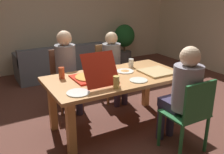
% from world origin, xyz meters
% --- Properties ---
extents(ground_plane, '(20.00, 20.00, 0.00)m').
position_xyz_m(ground_plane, '(0.00, 0.00, 0.00)').
color(ground_plane, brown).
extents(back_wall, '(6.70, 0.12, 2.81)m').
position_xyz_m(back_wall, '(0.00, 3.17, 1.41)').
color(back_wall, beige).
rests_on(back_wall, ground).
extents(dining_table, '(1.82, 0.95, 0.74)m').
position_xyz_m(dining_table, '(0.00, 0.00, 0.63)').
color(dining_table, tan).
rests_on(dining_table, ground).
extents(chair_0, '(0.46, 0.42, 0.91)m').
position_xyz_m(chair_0, '(0.42, -0.94, 0.51)').
color(chair_0, '#266937').
rests_on(chair_0, ground).
extents(person_0, '(0.33, 0.51, 1.25)m').
position_xyz_m(person_0, '(0.42, -0.80, 0.74)').
color(person_0, '#38314E').
rests_on(person_0, ground).
extents(chair_1, '(0.40, 0.45, 0.94)m').
position_xyz_m(chair_1, '(-0.38, 0.95, 0.50)').
color(chair_1, brown).
rests_on(chair_1, ground).
extents(person_1, '(0.31, 0.49, 1.25)m').
position_xyz_m(person_1, '(-0.38, 0.81, 0.74)').
color(person_1, '#352F49').
rests_on(person_1, ground).
extents(chair_2, '(0.41, 0.45, 0.94)m').
position_xyz_m(chair_2, '(0.42, 0.94, 0.50)').
color(chair_2, '#9B6637').
rests_on(chair_2, ground).
extents(person_2, '(0.30, 0.52, 1.17)m').
position_xyz_m(person_2, '(0.42, 0.78, 0.69)').
color(person_2, '#3A2D44').
rests_on(person_2, ground).
extents(pizza_box_0, '(0.42, 0.62, 0.39)m').
position_xyz_m(pizza_box_0, '(-0.34, 0.02, 0.79)').
color(pizza_box_0, red).
rests_on(pizza_box_0, dining_table).
extents(pizza_box_1, '(0.41, 0.41, 0.02)m').
position_xyz_m(pizza_box_1, '(0.57, -0.14, 0.75)').
color(pizza_box_1, tan).
rests_on(pizza_box_1, dining_table).
extents(plate_0, '(0.26, 0.26, 0.01)m').
position_xyz_m(plate_0, '(-0.65, -0.30, 0.74)').
color(plate_0, white).
rests_on(plate_0, dining_table).
extents(plate_1, '(0.25, 0.25, 0.03)m').
position_xyz_m(plate_1, '(0.21, 0.11, 0.74)').
color(plate_1, white).
rests_on(plate_1, dining_table).
extents(plate_2, '(0.23, 0.23, 0.01)m').
position_xyz_m(plate_2, '(0.16, -0.29, 0.74)').
color(plate_2, white).
rests_on(plate_2, dining_table).
extents(drinking_glass_0, '(0.06, 0.06, 0.10)m').
position_xyz_m(drinking_glass_0, '(0.05, 0.31, 0.79)').
color(drinking_glass_0, silver).
rests_on(drinking_glass_0, dining_table).
extents(drinking_glass_1, '(0.07, 0.07, 0.12)m').
position_xyz_m(drinking_glass_1, '(0.41, 0.26, 0.80)').
color(drinking_glass_1, silver).
rests_on(drinking_glass_1, dining_table).
extents(drinking_glass_2, '(0.08, 0.08, 0.15)m').
position_xyz_m(drinking_glass_2, '(-0.65, 0.27, 0.81)').
color(drinking_glass_2, '#BA4727').
rests_on(drinking_glass_2, dining_table).
extents(drinking_glass_3, '(0.07, 0.07, 0.15)m').
position_xyz_m(drinking_glass_3, '(-0.21, -0.37, 0.81)').
color(drinking_glass_3, '#E3C563').
rests_on(drinking_glass_3, dining_table).
extents(couch, '(1.84, 0.77, 0.72)m').
position_xyz_m(couch, '(0.05, 2.48, 0.27)').
color(couch, slate).
rests_on(couch, ground).
extents(potted_plant, '(0.51, 0.51, 1.00)m').
position_xyz_m(potted_plant, '(1.85, 2.72, 0.59)').
color(potted_plant, '#565052').
rests_on(potted_plant, ground).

